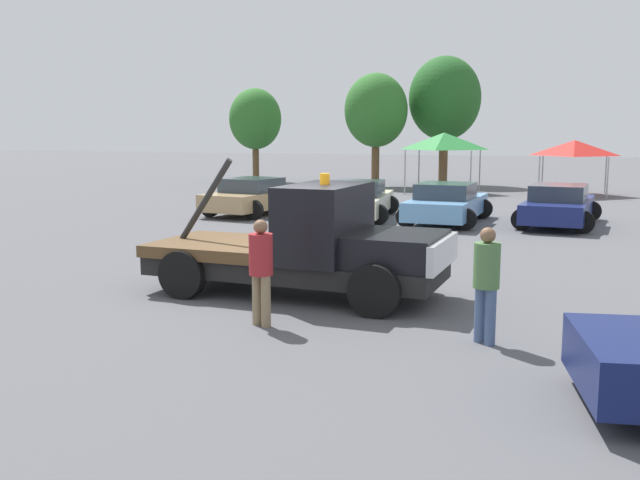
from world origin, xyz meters
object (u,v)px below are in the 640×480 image
at_px(parked_car_tan, 255,196).
at_px(canopy_tent_green, 444,141).
at_px(parked_car_skyblue, 447,203).
at_px(tree_center, 255,119).
at_px(tow_truck, 311,248).
at_px(canopy_tent_red, 575,148).
at_px(tree_left, 376,111).
at_px(parked_car_navy, 559,206).
at_px(person_near_truck, 486,277).
at_px(tree_right, 445,99).
at_px(person_at_hood, 261,265).
at_px(parked_car_cream, 358,200).

bearing_deg(parked_car_tan, canopy_tent_green, -14.48).
relative_size(parked_car_tan, parked_car_skyblue, 1.00).
bearing_deg(tree_center, tow_truck, -62.91).
relative_size(tow_truck, parked_car_skyblue, 1.16).
bearing_deg(canopy_tent_red, parked_car_skyblue, -106.64).
bearing_deg(tree_left, parked_car_navy, -54.39).
height_order(tow_truck, parked_car_skyblue, tow_truck).
distance_m(person_near_truck, tree_right, 31.56).
bearing_deg(parked_car_tan, tree_center, 32.99).
relative_size(parked_car_skyblue, parked_car_navy, 0.97).
bearing_deg(person_near_truck, tree_center, -113.13).
height_order(canopy_tent_red, tree_right, tree_right).
distance_m(parked_car_tan, canopy_tent_green, 12.74).
distance_m(canopy_tent_red, tree_center, 18.50).
distance_m(parked_car_tan, tree_center, 17.51).
distance_m(person_at_hood, tree_right, 31.29).
relative_size(parked_car_cream, tree_center, 0.89).
bearing_deg(person_at_hood, parked_car_tan, 48.66).
bearing_deg(canopy_tent_green, tow_truck, -85.47).
xyz_separation_m(tow_truck, parked_car_skyblue, (0.44, 11.49, -0.25)).
xyz_separation_m(parked_car_cream, tree_right, (-0.18, 17.16, 4.19)).
xyz_separation_m(parked_car_navy, tree_right, (-6.81, 16.67, 4.19)).
xyz_separation_m(person_at_hood, parked_car_skyblue, (0.44, 13.68, -0.32)).
relative_size(parked_car_tan, parked_car_navy, 0.97).
height_order(parked_car_cream, parked_car_navy, same).
distance_m(parked_car_tan, tree_left, 14.90).
height_order(person_at_hood, tree_left, tree_left).
relative_size(tow_truck, parked_car_cream, 1.13).
distance_m(parked_car_cream, tree_left, 15.38).
relative_size(canopy_tent_red, tree_left, 0.49).
bearing_deg(parked_car_skyblue, canopy_tent_green, 12.68).
bearing_deg(person_at_hood, canopy_tent_red, 13.91).
distance_m(parked_car_tan, parked_car_skyblue, 7.09).
height_order(person_near_truck, tree_left, tree_left).
xyz_separation_m(person_near_truck, tree_left, (-9.53, 28.10, 3.17)).
distance_m(tow_truck, tree_center, 30.76).
relative_size(parked_car_tan, tree_center, 0.86).
bearing_deg(canopy_tent_red, tree_right, 147.26).
distance_m(parked_car_skyblue, tree_left, 16.44).
distance_m(parked_car_navy, tree_center, 23.70).
relative_size(parked_car_skyblue, canopy_tent_green, 1.51).
xyz_separation_m(tow_truck, parked_car_cream, (-2.67, 11.57, -0.25)).
xyz_separation_m(parked_car_navy, tree_center, (-17.90, 15.21, 3.10)).
bearing_deg(tow_truck, parked_car_tan, 121.29).
distance_m(person_near_truck, canopy_tent_red, 26.18).
bearing_deg(parked_car_navy, tree_left, 40.01).
bearing_deg(canopy_tent_green, parked_car_skyblue, -79.06).
bearing_deg(parked_car_cream, person_near_truck, -163.66).
bearing_deg(tree_center, tree_right, 7.46).
height_order(parked_car_cream, canopy_tent_green, canopy_tent_green).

